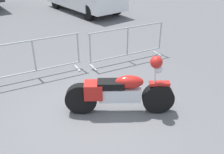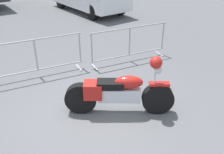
# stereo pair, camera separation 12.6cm
# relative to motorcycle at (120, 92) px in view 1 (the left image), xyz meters

# --- Properties ---
(ground_plane) EXTENTS (120.00, 120.00, 0.00)m
(ground_plane) POSITION_rel_motorcycle_xyz_m (-0.57, 0.02, -0.49)
(ground_plane) COLOR #5B5B5E
(motorcycle) EXTENTS (2.18, 1.06, 1.29)m
(motorcycle) POSITION_rel_motorcycle_xyz_m (0.00, 0.00, 0.00)
(motorcycle) COLOR black
(motorcycle) RESTS_ON ground
(crowd_barrier_near) EXTENTS (2.54, 0.60, 1.07)m
(crowd_barrier_near) POSITION_rel_motorcycle_xyz_m (-1.37, 2.34, 0.07)
(crowd_barrier_near) COLOR #9EA0A5
(crowd_barrier_near) RESTS_ON ground
(crowd_barrier_far) EXTENTS (2.54, 0.60, 1.07)m
(crowd_barrier_far) POSITION_rel_motorcycle_xyz_m (1.37, 2.34, 0.07)
(crowd_barrier_far) COLOR #9EA0A5
(crowd_barrier_far) RESTS_ON ground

